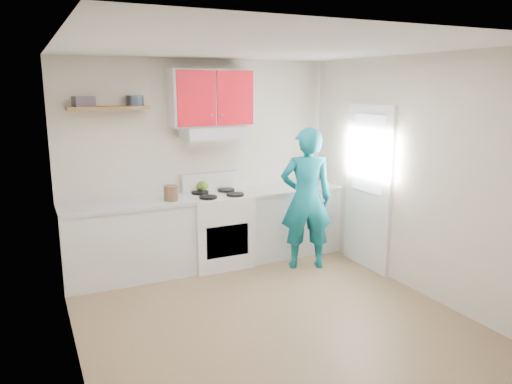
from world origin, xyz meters
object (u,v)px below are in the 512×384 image
tin (135,100)px  stove (218,230)px  crock (171,194)px  kettle (202,186)px  person (306,199)px

tin → stove: bearing=-12.7°
stove → crock: crock is taller
tin → kettle: size_ratio=1.14×
crock → person: 1.66m
stove → crock: (-0.62, -0.07, 0.54)m
tin → kettle: (0.81, 0.05, -1.10)m
kettle → crock: (-0.50, -0.33, 0.01)m
stove → tin: bearing=167.3°
kettle → crock: 0.60m
kettle → person: person is taller
stove → kettle: 0.61m
stove → person: size_ratio=0.52×
crock → person: size_ratio=0.11×
crock → person: person is taller
tin → person: 2.38m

